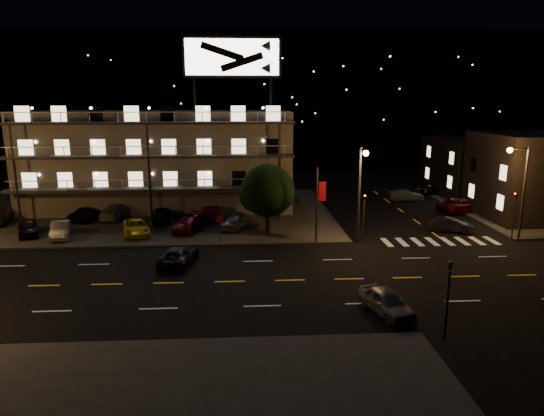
{
  "coord_description": "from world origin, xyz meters",
  "views": [
    {
      "loc": [
        -1.0,
        -30.3,
        11.83
      ],
      "look_at": [
        1.29,
        8.0,
        3.15
      ],
      "focal_mm": 32.0,
      "sensor_mm": 36.0,
      "label": 1
    }
  ],
  "objects": [
    {
      "name": "ground",
      "position": [
        0.0,
        0.0,
        0.0
      ],
      "size": [
        140.0,
        140.0,
        0.0
      ],
      "primitive_type": "plane",
      "color": "black",
      "rests_on": "ground"
    },
    {
      "name": "road_car_east",
      "position": [
        6.92,
        -5.39,
        0.7
      ],
      "size": [
        2.76,
        4.39,
        1.39
      ],
      "primitive_type": "imported",
      "rotation": [
        0.0,
        0.0,
        0.29
      ],
      "color": "gray",
      "rests_on": "ground"
    },
    {
      "name": "curb_ne",
      "position": [
        30.0,
        20.0,
        0.07
      ],
      "size": [
        16.0,
        24.0,
        0.15
      ],
      "primitive_type": "cube",
      "color": "#333331",
      "rests_on": "ground"
    },
    {
      "name": "side_car_2",
      "position": [
        18.18,
        25.12,
        0.65
      ],
      "size": [
        4.53,
        2.01,
        1.29
      ],
      "primitive_type": "imported",
      "rotation": [
        0.0,
        0.0,
        1.62
      ],
      "color": "gray",
      "rests_on": "ground"
    },
    {
      "name": "lot_car_0",
      "position": [
        -19.86,
        11.72,
        0.82
      ],
      "size": [
        2.99,
        4.24,
        1.34
      ],
      "primitive_type": "imported",
      "rotation": [
        0.0,
        0.0,
        0.4
      ],
      "color": "black",
      "rests_on": "curb_nw"
    },
    {
      "name": "lot_car_1",
      "position": [
        -16.79,
        10.93,
        0.83
      ],
      "size": [
        2.46,
        4.39,
        1.37
      ],
      "primitive_type": "imported",
      "rotation": [
        0.0,
        0.0,
        0.26
      ],
      "color": "gray",
      "rests_on": "curb_nw"
    },
    {
      "name": "signal_ne",
      "position": [
        22.0,
        8.5,
        2.57
      ],
      "size": [
        0.27,
        0.2,
        4.6
      ],
      "color": "#2D2D30",
      "rests_on": "ground"
    },
    {
      "name": "lot_car_6",
      "position": [
        -16.55,
        17.17,
        0.79
      ],
      "size": [
        2.51,
        4.79,
        1.29
      ],
      "primitive_type": "imported",
      "rotation": [
        0.0,
        0.0,
        3.06
      ],
      "color": "black",
      "rests_on": "curb_nw"
    },
    {
      "name": "curb_nw",
      "position": [
        -14.0,
        20.0,
        0.07
      ],
      "size": [
        44.0,
        24.0,
        0.15
      ],
      "primitive_type": "cube",
      "color": "#333331",
      "rests_on": "ground"
    },
    {
      "name": "motel",
      "position": [
        -9.94,
        23.88,
        5.34
      ],
      "size": [
        28.0,
        13.8,
        18.1
      ],
      "color": "gray",
      "rests_on": "ground"
    },
    {
      "name": "hill_backdrop",
      "position": [
        -5.94,
        68.78,
        11.55
      ],
      "size": [
        120.0,
        25.0,
        24.0
      ],
      "color": "black",
      "rests_on": "ground"
    },
    {
      "name": "side_car_1",
      "position": [
        22.2,
        18.76,
        0.74
      ],
      "size": [
        5.84,
        3.86,
        1.49
      ],
      "primitive_type": "imported",
      "rotation": [
        0.0,
        0.0,
        1.85
      ],
      "color": "#500B13",
      "rests_on": "ground"
    },
    {
      "name": "lot_car_2",
      "position": [
        -10.5,
        11.48,
        0.79
      ],
      "size": [
        3.28,
        5.02,
        1.29
      ],
      "primitive_type": "imported",
      "rotation": [
        0.0,
        0.0,
        0.27
      ],
      "color": "gold",
      "rests_on": "curb_nw"
    },
    {
      "name": "signal_sw",
      "position": [
        9.0,
        -8.5,
        2.57
      ],
      "size": [
        0.2,
        0.27,
        4.6
      ],
      "color": "#2D2D30",
      "rests_on": "ground"
    },
    {
      "name": "lot_car_4",
      "position": [
        -1.78,
        13.03,
        0.87
      ],
      "size": [
        2.95,
        4.56,
        1.44
      ],
      "primitive_type": "imported",
      "rotation": [
        0.0,
        0.0,
        -0.32
      ],
      "color": "gray",
      "rests_on": "curb_nw"
    },
    {
      "name": "stop_sign",
      "position": [
        -3.0,
        8.57,
        1.71
      ],
      "size": [
        0.91,
        0.11,
        2.61
      ],
      "color": "#2D2D30",
      "rests_on": "ground"
    },
    {
      "name": "lot_car_7",
      "position": [
        -13.55,
        17.5,
        0.89
      ],
      "size": [
        3.04,
        5.39,
        1.47
      ],
      "primitive_type": "imported",
      "rotation": [
        0.0,
        0.0,
        2.94
      ],
      "color": "gray",
      "rests_on": "curb_nw"
    },
    {
      "name": "side_bldg_back",
      "position": [
        29.99,
        28.0,
        3.5
      ],
      "size": [
        14.06,
        12.0,
        7.0
      ],
      "color": "black",
      "rests_on": "ground"
    },
    {
      "name": "road_car_west",
      "position": [
        -5.8,
        3.79,
        0.64
      ],
      "size": [
        2.89,
        4.88,
        1.27
      ],
      "primitive_type": "imported",
      "rotation": [
        0.0,
        0.0,
        2.96
      ],
      "color": "black",
      "rests_on": "ground"
    },
    {
      "name": "streetlight_ne",
      "position": [
        22.14,
        8.3,
        4.96
      ],
      "size": [
        1.92,
        0.44,
        8.0
      ],
      "color": "#2D2D30",
      "rests_on": "ground"
    },
    {
      "name": "lot_car_9",
      "position": [
        -4.3,
        16.66,
        0.83
      ],
      "size": [
        2.32,
        4.33,
        1.36
      ],
      "primitive_type": "imported",
      "rotation": [
        0.0,
        0.0,
        3.37
      ],
      "color": "#500B13",
      "rests_on": "curb_nw"
    },
    {
      "name": "side_car_3",
      "position": [
        23.13,
        28.16,
        0.65
      ],
      "size": [
        3.86,
        1.61,
        1.3
      ],
      "primitive_type": "imported",
      "rotation": [
        0.0,
        0.0,
        1.59
      ],
      "color": "black",
      "rests_on": "ground"
    },
    {
      "name": "streetlight_nc",
      "position": [
        8.5,
        7.94,
        4.96
      ],
      "size": [
        0.44,
        1.92,
        8.0
      ],
      "color": "#2D2D30",
      "rests_on": "ground"
    },
    {
      "name": "lot_car_3",
      "position": [
        -5.91,
        12.43,
        0.83
      ],
      "size": [
        3.28,
        5.05,
        1.36
      ],
      "primitive_type": "imported",
      "rotation": [
        0.0,
        0.0,
        -0.32
      ],
      "color": "#500B13",
      "rests_on": "curb_nw"
    },
    {
      "name": "side_car_0",
      "position": [
        17.81,
        11.09,
        0.63
      ],
      "size": [
        4.05,
        2.55,
        1.26
      ],
      "primitive_type": "imported",
      "rotation": [
        0.0,
        0.0,
        1.23
      ],
      "color": "black",
      "rests_on": "ground"
    },
    {
      "name": "signal_nw",
      "position": [
        9.0,
        8.5,
        2.57
      ],
      "size": [
        0.2,
        0.27,
        4.6
      ],
      "color": "#2D2D30",
      "rests_on": "ground"
    },
    {
      "name": "lot_car_5",
      "position": [
        -24.27,
        16.14,
        0.89
      ],
      "size": [
        2.39,
        4.7,
        1.48
      ],
      "primitive_type": "imported",
      "rotation": [
        0.0,
        0.0,
        3.33
      ],
      "color": "black",
      "rests_on": "curb_nw"
    },
    {
      "name": "tree",
      "position": [
        1.07,
        11.45,
        3.8
      ],
      "size": [
        4.88,
        4.7,
        6.15
      ],
      "color": "black",
      "rests_on": "curb_nw"
    },
    {
      "name": "lot_car_8",
      "position": [
        -9.03,
        16.13,
        0.86
      ],
      "size": [
        2.18,
        4.34,
        1.42
      ],
      "primitive_type": "imported",
      "rotation": [
        0.0,
        0.0,
        3.27
      ],
      "color": "black",
      "rests_on": "curb_nw"
    },
    {
      "name": "banner_north",
      "position": [
        5.09,
        8.4,
        3.43
      ],
      "size": [
        0.83,
        0.16,
        6.4
      ],
      "color": "#2D2D30",
      "rests_on": "ground"
    }
  ]
}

